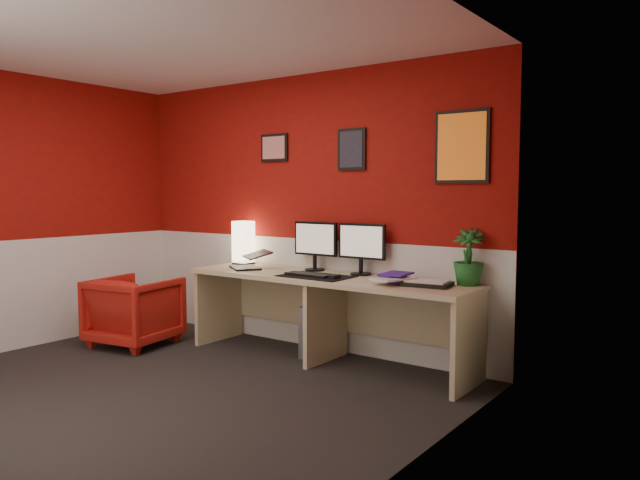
{
  "coord_description": "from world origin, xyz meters",
  "views": [
    {
      "loc": [
        3.45,
        -2.72,
        1.44
      ],
      "look_at": [
        0.6,
        1.21,
        1.05
      ],
      "focal_mm": 34.2,
      "sensor_mm": 36.0,
      "label": 1
    }
  ],
  "objects_px": {
    "shoji_lamp": "(243,244)",
    "potted_plant": "(468,257)",
    "laptop": "(245,257)",
    "monitor_right": "(361,241)",
    "monitor_left": "(315,238)",
    "desk": "(326,319)",
    "pc_tower": "(321,329)",
    "zen_tray": "(427,284)",
    "armchair": "(135,311)"
  },
  "relations": [
    {
      "from": "shoji_lamp",
      "to": "potted_plant",
      "type": "xyz_separation_m",
      "value": [
        2.28,
        0.03,
        0.01
      ]
    },
    {
      "from": "laptop",
      "to": "monitor_right",
      "type": "xyz_separation_m",
      "value": [
        1.07,
        0.28,
        0.18
      ]
    },
    {
      "from": "monitor_left",
      "to": "potted_plant",
      "type": "bearing_deg",
      "value": 0.1
    },
    {
      "from": "desk",
      "to": "shoji_lamp",
      "type": "bearing_deg",
      "value": 169.97
    },
    {
      "from": "desk",
      "to": "monitor_right",
      "type": "relative_size",
      "value": 4.48
    },
    {
      "from": "laptop",
      "to": "pc_tower",
      "type": "height_order",
      "value": "laptop"
    },
    {
      "from": "desk",
      "to": "zen_tray",
      "type": "xyz_separation_m",
      "value": [
        0.92,
        0.01,
        0.38
      ]
    },
    {
      "from": "shoji_lamp",
      "to": "monitor_right",
      "type": "height_order",
      "value": "monitor_right"
    },
    {
      "from": "desk",
      "to": "armchair",
      "type": "relative_size",
      "value": 3.68
    },
    {
      "from": "laptop",
      "to": "monitor_left",
      "type": "distance_m",
      "value": 0.67
    },
    {
      "from": "desk",
      "to": "potted_plant",
      "type": "height_order",
      "value": "potted_plant"
    },
    {
      "from": "shoji_lamp",
      "to": "potted_plant",
      "type": "height_order",
      "value": "potted_plant"
    },
    {
      "from": "desk",
      "to": "monitor_right",
      "type": "height_order",
      "value": "monitor_right"
    },
    {
      "from": "laptop",
      "to": "monitor_left",
      "type": "xyz_separation_m",
      "value": [
        0.59,
        0.28,
        0.18
      ]
    },
    {
      "from": "desk",
      "to": "laptop",
      "type": "distance_m",
      "value": 1.0
    },
    {
      "from": "zen_tray",
      "to": "pc_tower",
      "type": "height_order",
      "value": "zen_tray"
    },
    {
      "from": "pc_tower",
      "to": "armchair",
      "type": "xyz_separation_m",
      "value": [
        -1.61,
        -0.75,
        0.1
      ]
    },
    {
      "from": "monitor_left",
      "to": "zen_tray",
      "type": "distance_m",
      "value": 1.26
    },
    {
      "from": "potted_plant",
      "to": "laptop",
      "type": "bearing_deg",
      "value": -172.18
    },
    {
      "from": "monitor_left",
      "to": "armchair",
      "type": "distance_m",
      "value": 1.84
    },
    {
      "from": "zen_tray",
      "to": "desk",
      "type": "bearing_deg",
      "value": -179.2
    },
    {
      "from": "armchair",
      "to": "monitor_right",
      "type": "bearing_deg",
      "value": -166.81
    },
    {
      "from": "laptop",
      "to": "monitor_left",
      "type": "height_order",
      "value": "monitor_left"
    },
    {
      "from": "laptop",
      "to": "monitor_left",
      "type": "bearing_deg",
      "value": 59.27
    },
    {
      "from": "potted_plant",
      "to": "armchair",
      "type": "distance_m",
      "value": 3.11
    },
    {
      "from": "desk",
      "to": "pc_tower",
      "type": "distance_m",
      "value": 0.27
    },
    {
      "from": "zen_tray",
      "to": "monitor_right",
      "type": "bearing_deg",
      "value": 163.2
    },
    {
      "from": "laptop",
      "to": "monitor_right",
      "type": "bearing_deg",
      "value": 48.66
    },
    {
      "from": "armchair",
      "to": "pc_tower",
      "type": "bearing_deg",
      "value": -164.48
    },
    {
      "from": "monitor_right",
      "to": "pc_tower",
      "type": "relative_size",
      "value": 1.29
    },
    {
      "from": "monitor_left",
      "to": "laptop",
      "type": "bearing_deg",
      "value": -154.83
    },
    {
      "from": "monitor_left",
      "to": "armchair",
      "type": "xyz_separation_m",
      "value": [
        -1.49,
        -0.83,
        -0.7
      ]
    },
    {
      "from": "desk",
      "to": "monitor_left",
      "type": "relative_size",
      "value": 4.48
    },
    {
      "from": "zen_tray",
      "to": "potted_plant",
      "type": "relative_size",
      "value": 0.82
    },
    {
      "from": "laptop",
      "to": "potted_plant",
      "type": "distance_m",
      "value": 2.05
    },
    {
      "from": "monitor_right",
      "to": "armchair",
      "type": "bearing_deg",
      "value": -157.21
    },
    {
      "from": "monitor_left",
      "to": "pc_tower",
      "type": "relative_size",
      "value": 1.29
    },
    {
      "from": "monitor_left",
      "to": "pc_tower",
      "type": "xyz_separation_m",
      "value": [
        0.12,
        -0.07,
        -0.8
      ]
    },
    {
      "from": "monitor_left",
      "to": "potted_plant",
      "type": "distance_m",
      "value": 1.44
    },
    {
      "from": "shoji_lamp",
      "to": "armchair",
      "type": "bearing_deg",
      "value": -129.13
    },
    {
      "from": "monitor_left",
      "to": "potted_plant",
      "type": "relative_size",
      "value": 1.35
    },
    {
      "from": "desk",
      "to": "pc_tower",
      "type": "height_order",
      "value": "desk"
    },
    {
      "from": "desk",
      "to": "pc_tower",
      "type": "xyz_separation_m",
      "value": [
        -0.16,
        0.16,
        -0.14
      ]
    },
    {
      "from": "monitor_right",
      "to": "potted_plant",
      "type": "height_order",
      "value": "monitor_right"
    },
    {
      "from": "shoji_lamp",
      "to": "laptop",
      "type": "xyz_separation_m",
      "value": [
        0.25,
        -0.25,
        -0.09
      ]
    },
    {
      "from": "desk",
      "to": "armchair",
      "type": "height_order",
      "value": "desk"
    },
    {
      "from": "monitor_left",
      "to": "pc_tower",
      "type": "height_order",
      "value": "monitor_left"
    },
    {
      "from": "armchair",
      "to": "zen_tray",
      "type": "bearing_deg",
      "value": -176.85
    },
    {
      "from": "shoji_lamp",
      "to": "monitor_right",
      "type": "bearing_deg",
      "value": 1.4
    },
    {
      "from": "desk",
      "to": "armchair",
      "type": "distance_m",
      "value": 1.87
    }
  ]
}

